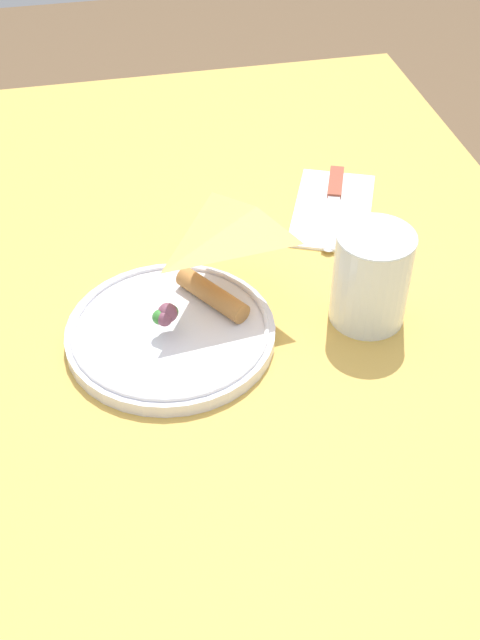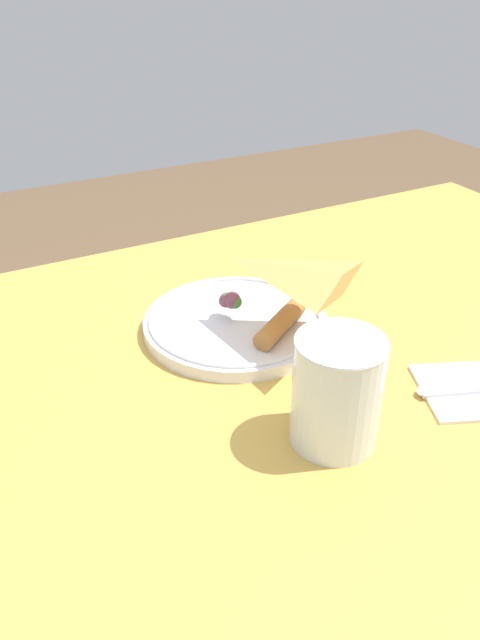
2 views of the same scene
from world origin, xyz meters
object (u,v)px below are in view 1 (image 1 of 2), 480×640
napkin_folded (333,209)px  butter_knife (333,202)px  plate_pizza (171,329)px  milk_glass (371,280)px  dining_table (248,366)px

napkin_folded → butter_knife: bearing=159.3°
plate_pizza → milk_glass: bearing=87.7°
plate_pizza → napkin_folded: 0.32m
dining_table → milk_glass: bearing=72.2°
plate_pizza → butter_knife: 0.33m
dining_table → milk_glass: size_ratio=11.05×
milk_glass → butter_knife: size_ratio=0.60×
napkin_folded → dining_table: bearing=-42.4°
plate_pizza → milk_glass: milk_glass is taller
plate_pizza → butter_knife: (-0.21, 0.26, -0.01)m
plate_pizza → napkin_folded: bearing=129.0°
dining_table → butter_knife: (-0.18, 0.16, 0.10)m
plate_pizza → napkin_folded: (-0.20, 0.25, -0.01)m
dining_table → plate_pizza: 0.15m
butter_knife → milk_glass: bearing=13.3°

